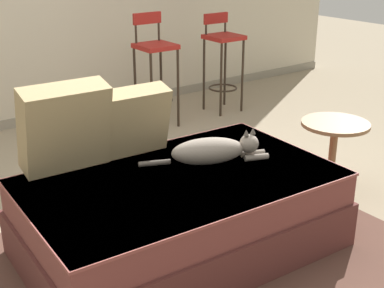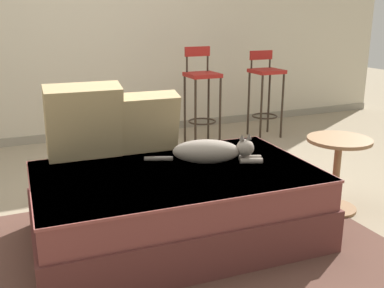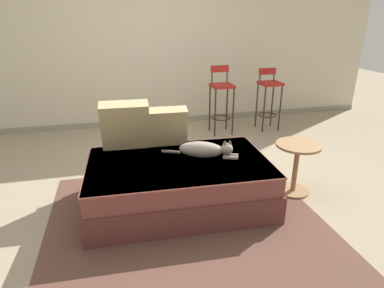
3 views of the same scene
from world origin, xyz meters
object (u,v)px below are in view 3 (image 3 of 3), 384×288
throw_pillow_corner (125,125)px  side_table (296,161)px  bar_stool_near_window (221,95)px  throw_pillow_middle (168,126)px  cat (204,150)px  bar_stool_by_doorway (269,93)px  couch (179,183)px

throw_pillow_corner → side_table: bearing=-16.5°
throw_pillow_corner → bar_stool_near_window: 2.08m
throw_pillow_middle → bar_stool_near_window: bar_stool_near_window is taller
throw_pillow_middle → cat: bearing=-53.5°
bar_stool_near_window → bar_stool_by_doorway: 0.78m
bar_stool_near_window → side_table: bar_stool_near_window is taller
couch → bar_stool_by_doorway: 2.65m
cat → bar_stool_by_doorway: bearing=49.7°
throw_pillow_corner → throw_pillow_middle: 0.42m
cat → bar_stool_near_window: bearing=67.0°
bar_stool_by_doorway → side_table: size_ratio=1.80×
throw_pillow_corner → throw_pillow_middle: bearing=-2.3°
bar_stool_by_doorway → couch: bearing=-134.0°
throw_pillow_corner → side_table: 1.75m
throw_pillow_corner → side_table: size_ratio=0.93×
throw_pillow_middle → side_table: (1.22, -0.47, -0.31)m
cat → bar_stool_near_window: size_ratio=0.68×
throw_pillow_middle → bar_stool_near_window: (1.07, 1.47, -0.06)m
bar_stool_by_doorway → throw_pillow_corner: bearing=-147.4°
throw_pillow_middle → cat: (0.28, -0.38, -0.13)m
couch → bar_stool_near_window: bar_stool_near_window is taller
couch → cat: 0.39m
cat → side_table: size_ratio=1.32×
bar_stool_by_doorway → side_table: bearing=-108.0°
cat → side_table: 0.96m
bar_stool_near_window → side_table: size_ratio=1.93×
couch → side_table: 1.20m
couch → throw_pillow_middle: bearing=93.5°
throw_pillow_middle → bar_stool_by_doorway: bar_stool_by_doorway is taller
cat → couch: bearing=-170.8°
throw_pillow_corner → side_table: (1.64, -0.48, -0.35)m
throw_pillow_corner → side_table: throw_pillow_corner is taller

